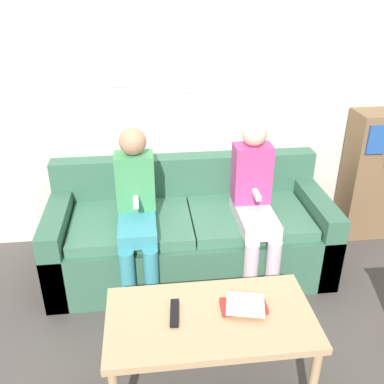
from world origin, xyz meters
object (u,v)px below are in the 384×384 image
Objects in this scene: tv_remote at (174,313)px; bookshelf at (378,175)px; couch at (190,234)px; person_right at (254,200)px; coffee_table at (210,325)px; person_left at (136,208)px.

bookshelf reaches higher than tv_remote.
couch is at bearing -168.88° from bookshelf.
person_right reaches higher than bookshelf.
bookshelf is (1.50, 0.29, 0.25)m from couch.
coffee_table is at bearing -4.04° from tv_remote.
coffee_table is 0.97× the size of bookshelf.
coffee_table is 0.91× the size of person_left.
person_right is 6.27× the size of tv_remote.
couch reaches higher than coffee_table.
tv_remote reaches higher than coffee_table.
person_right is 1.01m from tv_remote.
person_right reaches higher than tv_remote.
tv_remote is (-0.58, -0.82, -0.13)m from person_right.
bookshelf is at bearing 41.04° from coffee_table.
couch reaches higher than tv_remote.
person_right is at bearing 60.25° from tv_remote.
tv_remote is (-0.18, -1.00, 0.21)m from couch.
person_left is at bearing 107.20° from tv_remote.
tv_remote is (-0.17, 0.03, 0.06)m from coffee_table.
couch is at bearing 89.03° from coffee_table.
person_left is 0.75m from person_right.
couch is 1.03m from tv_remote.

